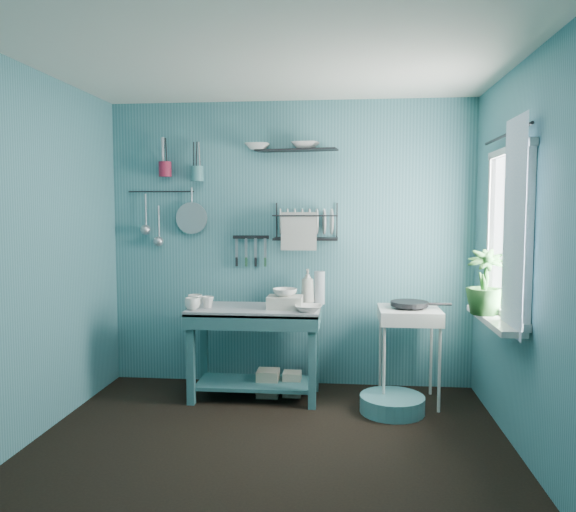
# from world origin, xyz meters

# --- Properties ---
(floor) EXTENTS (3.20, 3.20, 0.00)m
(floor) POSITION_xyz_m (0.00, 0.00, 0.00)
(floor) COLOR black
(floor) RESTS_ON ground
(ceiling) EXTENTS (3.20, 3.20, 0.00)m
(ceiling) POSITION_xyz_m (0.00, 0.00, 2.50)
(ceiling) COLOR silver
(ceiling) RESTS_ON ground
(wall_back) EXTENTS (3.20, 0.00, 3.20)m
(wall_back) POSITION_xyz_m (0.00, 1.50, 1.25)
(wall_back) COLOR #3D757E
(wall_back) RESTS_ON ground
(wall_front) EXTENTS (3.20, 0.00, 3.20)m
(wall_front) POSITION_xyz_m (0.00, -1.50, 1.25)
(wall_front) COLOR #3D757E
(wall_front) RESTS_ON ground
(wall_left) EXTENTS (0.00, 3.00, 3.00)m
(wall_left) POSITION_xyz_m (-1.60, 0.00, 1.25)
(wall_left) COLOR #3D757E
(wall_left) RESTS_ON ground
(wall_right) EXTENTS (0.00, 3.00, 3.00)m
(wall_right) POSITION_xyz_m (1.60, 0.00, 1.25)
(wall_right) COLOR #3D757E
(wall_right) RESTS_ON ground
(work_counter) EXTENTS (1.13, 0.67, 0.76)m
(work_counter) POSITION_xyz_m (-0.24, 1.07, 0.38)
(work_counter) COLOR #316368
(work_counter) RESTS_ON floor
(mug_left) EXTENTS (0.12, 0.12, 0.10)m
(mug_left) POSITION_xyz_m (-0.72, 0.91, 0.81)
(mug_left) COLOR silver
(mug_left) RESTS_ON work_counter
(mug_mid) EXTENTS (0.14, 0.14, 0.09)m
(mug_mid) POSITION_xyz_m (-0.62, 1.01, 0.80)
(mug_mid) COLOR silver
(mug_mid) RESTS_ON work_counter
(mug_right) EXTENTS (0.17, 0.17, 0.10)m
(mug_right) POSITION_xyz_m (-0.74, 1.07, 0.81)
(mug_right) COLOR silver
(mug_right) RESTS_ON work_counter
(wash_tub) EXTENTS (0.28, 0.22, 0.10)m
(wash_tub) POSITION_xyz_m (0.01, 1.05, 0.81)
(wash_tub) COLOR #BBB9AB
(wash_tub) RESTS_ON work_counter
(tub_bowl) EXTENTS (0.20, 0.19, 0.06)m
(tub_bowl) POSITION_xyz_m (0.01, 1.05, 0.89)
(tub_bowl) COLOR silver
(tub_bowl) RESTS_ON wash_tub
(soap_bottle) EXTENTS (0.11, 0.12, 0.30)m
(soap_bottle) POSITION_xyz_m (0.18, 1.27, 0.91)
(soap_bottle) COLOR #BBB9AB
(soap_bottle) RESTS_ON work_counter
(water_bottle) EXTENTS (0.09, 0.09, 0.28)m
(water_bottle) POSITION_xyz_m (0.28, 1.29, 0.90)
(water_bottle) COLOR #ABB7BF
(water_bottle) RESTS_ON work_counter
(counter_bowl) EXTENTS (0.22, 0.22, 0.05)m
(counter_bowl) POSITION_xyz_m (0.21, 0.92, 0.78)
(counter_bowl) COLOR silver
(counter_bowl) RESTS_ON work_counter
(hotplate_stand) EXTENTS (0.50, 0.50, 0.77)m
(hotplate_stand) POSITION_xyz_m (1.00, 1.08, 0.38)
(hotplate_stand) COLOR silver
(hotplate_stand) RESTS_ON floor
(frying_pan) EXTENTS (0.30, 0.30, 0.03)m
(frying_pan) POSITION_xyz_m (1.00, 1.08, 0.81)
(frying_pan) COLOR black
(frying_pan) RESTS_ON hotplate_stand
(knife_strip) EXTENTS (0.32, 0.04, 0.03)m
(knife_strip) POSITION_xyz_m (-0.34, 1.47, 1.31)
(knife_strip) COLOR black
(knife_strip) RESTS_ON wall_back
(dish_rack) EXTENTS (0.58, 0.33, 0.32)m
(dish_rack) POSITION_xyz_m (0.15, 1.37, 1.46)
(dish_rack) COLOR black
(dish_rack) RESTS_ON wall_back
(upper_shelf) EXTENTS (0.72, 0.29, 0.01)m
(upper_shelf) POSITION_xyz_m (0.07, 1.40, 2.06)
(upper_shelf) COLOR black
(upper_shelf) RESTS_ON wall_back
(shelf_bowl_left) EXTENTS (0.22, 0.22, 0.05)m
(shelf_bowl_left) POSITION_xyz_m (-0.27, 1.40, 2.06)
(shelf_bowl_left) COLOR silver
(shelf_bowl_left) RESTS_ON upper_shelf
(shelf_bowl_right) EXTENTS (0.27, 0.27, 0.06)m
(shelf_bowl_right) POSITION_xyz_m (0.14, 1.40, 2.08)
(shelf_bowl_right) COLOR silver
(shelf_bowl_right) RESTS_ON upper_shelf
(utensil_cup_magenta) EXTENTS (0.11, 0.11, 0.13)m
(utensil_cup_magenta) POSITION_xyz_m (-1.10, 1.42, 1.91)
(utensil_cup_magenta) COLOR maroon
(utensil_cup_magenta) RESTS_ON wall_back
(utensil_cup_teal) EXTENTS (0.11, 0.11, 0.13)m
(utensil_cup_teal) POSITION_xyz_m (-0.81, 1.42, 1.87)
(utensil_cup_teal) COLOR teal
(utensil_cup_teal) RESTS_ON wall_back
(colander) EXTENTS (0.28, 0.03, 0.28)m
(colander) POSITION_xyz_m (-0.87, 1.45, 1.48)
(colander) COLOR #AEB0B7
(colander) RESTS_ON wall_back
(ladle_outer) EXTENTS (0.01, 0.01, 0.30)m
(ladle_outer) POSITION_xyz_m (-1.29, 1.46, 1.55)
(ladle_outer) COLOR #AEB0B7
(ladle_outer) RESTS_ON wall_back
(ladle_inner) EXTENTS (0.01, 0.01, 0.30)m
(ladle_inner) POSITION_xyz_m (-1.18, 1.46, 1.44)
(ladle_inner) COLOR #AEB0B7
(ladle_inner) RESTS_ON wall_back
(hook_rail) EXTENTS (0.60, 0.01, 0.01)m
(hook_rail) POSITION_xyz_m (-1.15, 1.47, 1.72)
(hook_rail) COLOR black
(hook_rail) RESTS_ON wall_back
(window_glass) EXTENTS (0.00, 1.10, 1.10)m
(window_glass) POSITION_xyz_m (1.59, 0.45, 1.40)
(window_glass) COLOR white
(window_glass) RESTS_ON wall_right
(windowsill) EXTENTS (0.16, 0.95, 0.04)m
(windowsill) POSITION_xyz_m (1.50, 0.45, 0.81)
(windowsill) COLOR silver
(windowsill) RESTS_ON wall_right
(curtain) EXTENTS (0.00, 1.35, 1.35)m
(curtain) POSITION_xyz_m (1.52, 0.15, 1.45)
(curtain) COLOR white
(curtain) RESTS_ON wall_right
(curtain_rod) EXTENTS (0.02, 1.05, 0.02)m
(curtain_rod) POSITION_xyz_m (1.54, 0.45, 2.05)
(curtain_rod) COLOR black
(curtain_rod) RESTS_ON wall_right
(potted_plant) EXTENTS (0.29, 0.29, 0.45)m
(potted_plant) POSITION_xyz_m (1.45, 0.54, 1.06)
(potted_plant) COLOR #265B24
(potted_plant) RESTS_ON windowsill
(storage_tin_large) EXTENTS (0.18, 0.18, 0.22)m
(storage_tin_large) POSITION_xyz_m (-0.14, 1.12, 0.11)
(storage_tin_large) COLOR tan
(storage_tin_large) RESTS_ON floor
(storage_tin_small) EXTENTS (0.15, 0.15, 0.20)m
(storage_tin_small) POSITION_xyz_m (0.06, 1.15, 0.10)
(storage_tin_small) COLOR tan
(storage_tin_small) RESTS_ON floor
(floor_basin) EXTENTS (0.50, 0.50, 0.13)m
(floor_basin) POSITION_xyz_m (0.86, 0.83, 0.07)
(floor_basin) COLOR teal
(floor_basin) RESTS_ON floor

